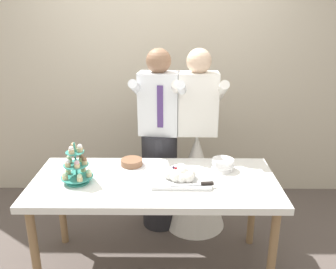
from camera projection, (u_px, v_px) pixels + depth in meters
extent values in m
plane|color=#564C47|center=(156.00, 266.00, 2.91)|extent=(8.00, 8.00, 0.00)
cube|color=beige|center=(159.00, 61.00, 3.71)|extent=(5.20, 0.10, 2.90)
cube|color=white|center=(155.00, 183.00, 2.65)|extent=(1.80, 0.80, 0.05)
cylinder|color=olive|center=(35.00, 254.00, 2.49)|extent=(0.06, 0.06, 0.72)
cylinder|color=olive|center=(272.00, 255.00, 2.48)|extent=(0.06, 0.06, 0.72)
cylinder|color=olive|center=(62.00, 206.00, 3.09)|extent=(0.06, 0.06, 0.72)
cylinder|color=olive|center=(252.00, 206.00, 3.08)|extent=(0.06, 0.06, 0.72)
cylinder|color=teal|center=(78.00, 181.00, 2.61)|extent=(0.17, 0.17, 0.01)
cylinder|color=teal|center=(76.00, 163.00, 2.56)|extent=(0.01, 0.01, 0.31)
cylinder|color=teal|center=(77.00, 177.00, 2.59)|extent=(0.23, 0.23, 0.01)
cylinder|color=#D1B784|center=(89.00, 175.00, 2.59)|extent=(0.04, 0.04, 0.03)
sphere|color=beige|center=(89.00, 172.00, 2.58)|extent=(0.04, 0.04, 0.04)
cylinder|color=#D1B784|center=(83.00, 169.00, 2.67)|extent=(0.04, 0.04, 0.03)
sphere|color=#EAB7C6|center=(83.00, 167.00, 2.66)|extent=(0.04, 0.04, 0.04)
cylinder|color=#D1B784|center=(68.00, 172.00, 2.63)|extent=(0.04, 0.04, 0.03)
sphere|color=beige|center=(68.00, 169.00, 2.62)|extent=(0.04, 0.04, 0.04)
cylinder|color=#D1B784|center=(65.00, 177.00, 2.54)|extent=(0.04, 0.04, 0.03)
sphere|color=beige|center=(65.00, 174.00, 2.53)|extent=(0.04, 0.04, 0.04)
cylinder|color=#D1B784|center=(80.00, 179.00, 2.51)|extent=(0.04, 0.04, 0.03)
sphere|color=beige|center=(79.00, 176.00, 2.51)|extent=(0.04, 0.04, 0.04)
cylinder|color=teal|center=(76.00, 164.00, 2.56)|extent=(0.18, 0.18, 0.01)
cylinder|color=#D1B784|center=(85.00, 162.00, 2.56)|extent=(0.04, 0.04, 0.03)
sphere|color=brown|center=(84.00, 159.00, 2.55)|extent=(0.04, 0.04, 0.04)
cylinder|color=#D1B784|center=(81.00, 159.00, 2.61)|extent=(0.04, 0.04, 0.03)
sphere|color=brown|center=(81.00, 156.00, 2.60)|extent=(0.04, 0.04, 0.04)
cylinder|color=#D1B784|center=(69.00, 161.00, 2.58)|extent=(0.04, 0.04, 0.03)
sphere|color=beige|center=(69.00, 158.00, 2.58)|extent=(0.04, 0.04, 0.04)
cylinder|color=#D1B784|center=(68.00, 165.00, 2.52)|extent=(0.04, 0.04, 0.03)
sphere|color=white|center=(67.00, 162.00, 2.51)|extent=(0.04, 0.04, 0.04)
cylinder|color=#D1B784|center=(77.00, 166.00, 2.50)|extent=(0.04, 0.04, 0.03)
sphere|color=#EAB7C6|center=(77.00, 163.00, 2.49)|extent=(0.04, 0.04, 0.04)
cylinder|color=teal|center=(75.00, 152.00, 2.53)|extent=(0.13, 0.13, 0.01)
cylinder|color=#D1B784|center=(80.00, 150.00, 2.53)|extent=(0.04, 0.04, 0.03)
sphere|color=white|center=(80.00, 147.00, 2.52)|extent=(0.04, 0.04, 0.04)
cylinder|color=#D1B784|center=(74.00, 148.00, 2.56)|extent=(0.04, 0.04, 0.03)
sphere|color=#D6B27A|center=(73.00, 145.00, 2.55)|extent=(0.04, 0.04, 0.04)
cylinder|color=#D1B784|center=(71.00, 152.00, 2.49)|extent=(0.04, 0.04, 0.03)
sphere|color=white|center=(71.00, 149.00, 2.48)|extent=(0.04, 0.04, 0.04)
cube|color=silver|center=(181.00, 179.00, 2.62)|extent=(0.42, 0.31, 0.02)
sphere|color=white|center=(190.00, 174.00, 2.61)|extent=(0.08, 0.08, 0.08)
sphere|color=white|center=(186.00, 172.00, 2.64)|extent=(0.10, 0.10, 0.10)
sphere|color=white|center=(181.00, 170.00, 2.68)|extent=(0.09, 0.09, 0.09)
sphere|color=white|center=(176.00, 171.00, 2.65)|extent=(0.10, 0.10, 0.10)
sphere|color=white|center=(170.00, 174.00, 2.61)|extent=(0.10, 0.10, 0.10)
sphere|color=white|center=(176.00, 176.00, 2.57)|extent=(0.09, 0.09, 0.09)
sphere|color=white|center=(181.00, 178.00, 2.56)|extent=(0.07, 0.07, 0.07)
sphere|color=white|center=(189.00, 178.00, 2.56)|extent=(0.08, 0.08, 0.08)
sphere|color=white|center=(181.00, 172.00, 2.60)|extent=(0.11, 0.11, 0.11)
sphere|color=#DB474C|center=(174.00, 168.00, 2.60)|extent=(0.02, 0.02, 0.02)
sphere|color=#2D1938|center=(174.00, 167.00, 2.59)|extent=(0.02, 0.02, 0.02)
sphere|color=#B21923|center=(176.00, 168.00, 2.58)|extent=(0.02, 0.02, 0.02)
sphere|color=#B21923|center=(179.00, 166.00, 2.63)|extent=(0.02, 0.02, 0.02)
cube|color=silver|center=(186.00, 185.00, 2.51)|extent=(0.23, 0.04, 0.00)
cube|color=black|center=(207.00, 183.00, 2.52)|extent=(0.09, 0.03, 0.02)
cylinder|color=white|center=(222.00, 169.00, 2.81)|extent=(0.17, 0.17, 0.01)
cylinder|color=white|center=(222.00, 168.00, 2.80)|extent=(0.17, 0.17, 0.01)
cylinder|color=white|center=(222.00, 166.00, 2.81)|extent=(0.17, 0.17, 0.01)
cylinder|color=white|center=(223.00, 165.00, 2.80)|extent=(0.17, 0.17, 0.01)
cylinder|color=white|center=(223.00, 164.00, 2.80)|extent=(0.17, 0.17, 0.01)
cylinder|color=white|center=(222.00, 162.00, 2.79)|extent=(0.17, 0.17, 0.01)
cylinder|color=white|center=(223.00, 161.00, 2.79)|extent=(0.17, 0.17, 0.01)
cylinder|color=white|center=(223.00, 160.00, 2.78)|extent=(0.17, 0.17, 0.01)
cylinder|color=white|center=(132.00, 166.00, 2.87)|extent=(0.24, 0.24, 0.01)
cylinder|color=brown|center=(132.00, 162.00, 2.86)|extent=(0.17, 0.17, 0.05)
cylinder|color=#232328|center=(160.00, 180.00, 3.34)|extent=(0.32, 0.32, 0.92)
cube|color=white|center=(159.00, 104.00, 3.09)|extent=(0.36, 0.24, 0.54)
sphere|color=#8C664C|center=(159.00, 61.00, 2.97)|extent=(0.21, 0.21, 0.21)
cylinder|color=white|center=(139.00, 91.00, 3.08)|extent=(0.13, 0.49, 0.28)
cylinder|color=white|center=(183.00, 92.00, 3.03)|extent=(0.13, 0.49, 0.28)
cube|color=#4C3372|center=(160.00, 107.00, 2.99)|extent=(0.05, 0.02, 0.36)
cone|color=white|center=(196.00, 180.00, 3.33)|extent=(0.56, 0.56, 0.92)
cube|color=white|center=(198.00, 104.00, 3.09)|extent=(0.34, 0.20, 0.54)
sphere|color=beige|center=(199.00, 61.00, 2.96)|extent=(0.21, 0.21, 0.21)
cylinder|color=white|center=(176.00, 91.00, 3.05)|extent=(0.08, 0.49, 0.28)
cylinder|color=white|center=(221.00, 92.00, 3.05)|extent=(0.08, 0.49, 0.28)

